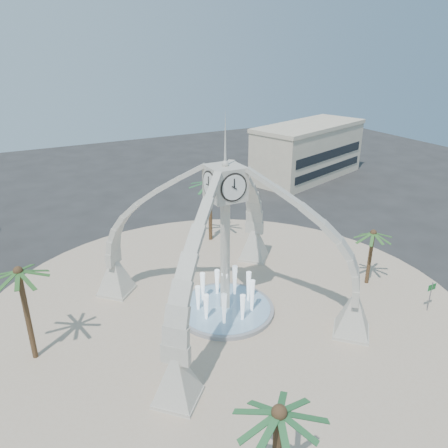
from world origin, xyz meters
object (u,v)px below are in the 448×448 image
palm_north (210,182)px  street_sign (431,291)px  fountain (225,308)px  palm_south (279,415)px  palm_east (373,233)px  palm_west (18,273)px  clock_tower (225,240)px

palm_north → street_sign: size_ratio=2.84×
fountain → palm_south: bearing=-110.5°
palm_east → palm_south: palm_south is taller
street_sign → palm_west: bearing=163.1°
fountain → street_sign: (14.75, -7.72, 1.63)m
clock_tower → street_sign: clock_tower is taller
palm_south → clock_tower: bearing=69.5°
palm_west → clock_tower: bearing=-4.8°
street_sign → clock_tower: bearing=152.5°
clock_tower → palm_north: 14.14m
fountain → palm_west: bearing=175.2°
palm_east → street_sign: palm_east is taller
fountain → street_sign: size_ratio=2.97×
fountain → palm_east: (13.63, -2.04, 4.70)m
palm_west → street_sign: palm_west is taller
fountain → palm_west: 15.86m
palm_east → palm_south: bearing=-144.7°
palm_west → palm_south: palm_west is taller
palm_east → palm_west: 28.30m
street_sign → palm_north: bearing=114.7°
fountain → palm_west: (-14.43, 1.22, 6.48)m
clock_tower → street_sign: bearing=-27.6°
palm_north → street_sign: palm_north is taller
palm_north → street_sign: bearing=-65.4°
clock_tower → palm_west: (-14.43, 1.22, 0.28)m
palm_east → fountain: bearing=171.5°
palm_east → street_sign: size_ratio=2.13×
palm_east → palm_north: palm_north is taller
palm_east → street_sign: (1.12, -5.68, -3.06)m
palm_east → palm_north: (-8.45, 15.19, 1.74)m
fountain → street_sign: fountain is taller
fountain → palm_south: size_ratio=1.10×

